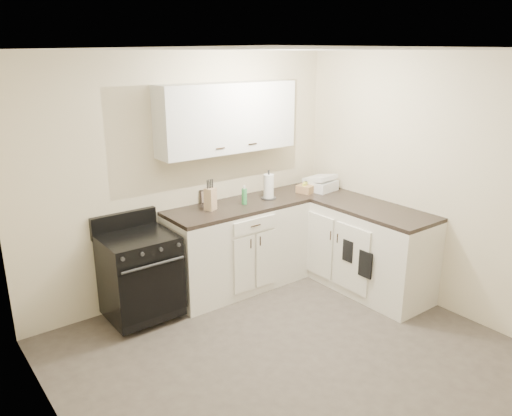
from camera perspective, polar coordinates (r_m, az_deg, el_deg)
floor at (r=4.37m, az=5.09°, el=-17.33°), size 3.60×3.60×0.00m
ceiling at (r=3.59m, az=6.21°, el=17.57°), size 3.60×3.60×0.00m
wall_back at (r=5.20m, az=-7.96°, el=3.54°), size 3.60×0.00×3.60m
wall_right at (r=5.15m, az=20.52°, el=2.43°), size 0.00×3.60×3.60m
wall_left at (r=2.97m, az=-21.21°, el=-8.45°), size 0.00×3.60×3.60m
base_cabinets_back at (r=5.42m, az=-2.12°, el=-4.61°), size 1.55×0.60×0.90m
base_cabinets_right at (r=5.64m, az=10.75°, el=-4.02°), size 0.60×1.90×0.90m
countertop_back at (r=5.26m, az=-2.17°, el=0.13°), size 1.55×0.60×0.04m
countertop_right at (r=5.49m, az=11.02°, el=0.55°), size 0.60×1.90×0.04m
upper_cabinets at (r=5.19m, az=-3.26°, el=10.27°), size 1.55×0.30×0.70m
stove at (r=4.89m, az=-13.08°, el=-7.54°), size 0.65×0.56×0.79m
knife_block at (r=5.09m, az=-5.24°, el=1.03°), size 0.13×0.13×0.23m
paper_towel at (r=5.46m, az=1.46°, el=2.47°), size 0.14×0.14×0.27m
soap_bottle at (r=5.26m, az=-1.35°, el=1.33°), size 0.07×0.07×0.17m
picture_frame at (r=5.33m, az=-5.79°, el=1.31°), size 0.12×0.07×0.15m
wicker_basket at (r=5.78m, az=5.94°, el=2.30°), size 0.30×0.24×0.09m
countertop_grill at (r=5.86m, az=7.44°, el=2.59°), size 0.35×0.33×0.11m
oven_mitt_near at (r=5.12m, az=12.38°, el=-6.32°), size 0.02×0.16×0.27m
oven_mitt_far at (r=5.23m, az=10.47°, el=-4.86°), size 0.02×0.13×0.23m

